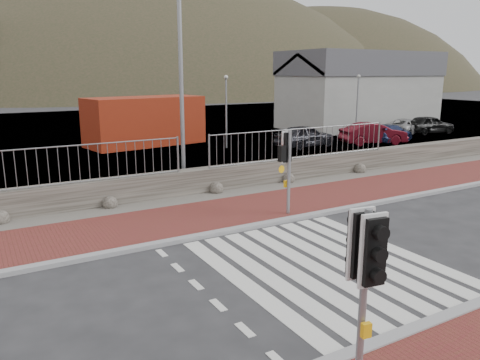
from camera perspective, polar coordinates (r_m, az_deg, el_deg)
ground at (r=11.07m, az=10.25°, el=-10.09°), size 220.00×220.00×0.00m
sidewalk_far at (r=14.55m, az=-1.20°, el=-4.00°), size 40.00×3.00×0.08m
kerb_near at (r=9.21m, az=22.78°, el=-15.61°), size 40.00×0.25×0.12m
kerb_far at (r=13.31m, az=1.92°, el=-5.60°), size 40.00×0.25×0.12m
zebra_crossing at (r=11.06m, az=10.25°, el=-10.06°), size 4.62×5.60×0.01m
gravel_strip at (r=16.27m, az=-4.59°, el=-2.23°), size 40.00×1.50×0.06m
stone_wall at (r=16.87m, az=-5.78°, el=-0.22°), size 40.00×0.60×0.90m
railing at (r=16.47m, az=-5.68°, el=4.31°), size 18.07×0.07×1.22m
quay at (r=36.48m, az=-19.24°, el=5.57°), size 120.00×40.00×0.50m
water at (r=71.05m, az=-24.74°, el=8.43°), size 220.00×50.00×0.05m
harbor_building at (r=38.41m, az=14.36°, el=10.63°), size 12.20×6.20×5.80m
hills_backdrop at (r=100.35m, az=-21.08°, el=-3.64°), size 254.00×90.00×100.00m
traffic_signal_near at (r=6.37m, az=15.03°, el=-9.74°), size 0.41×0.28×2.63m
traffic_signal_far at (r=13.99m, az=5.94°, el=3.09°), size 0.65×0.31×2.63m
streetlight at (r=17.20m, az=-6.78°, el=14.89°), size 1.84×0.42×8.67m
shipping_container at (r=28.76m, az=-11.51°, el=7.06°), size 7.21×3.94×2.85m
car_a at (r=27.57m, az=7.89°, el=5.34°), size 3.99×1.97×1.31m
car_b at (r=29.53m, az=15.94°, el=5.47°), size 4.20×2.48×1.31m
car_c at (r=30.88m, az=17.81°, el=5.47°), size 4.08×2.51×1.11m
car_d at (r=35.03m, az=19.58°, el=6.17°), size 4.30×2.88×1.10m
car_e at (r=35.91m, az=22.04°, el=6.28°), size 3.95×1.95×1.29m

